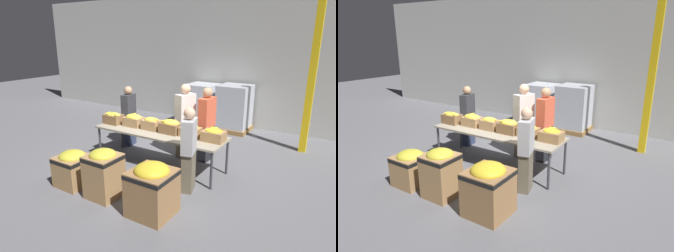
% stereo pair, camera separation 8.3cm
% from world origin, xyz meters
% --- Properties ---
extents(ground_plane, '(30.00, 30.00, 0.00)m').
position_xyz_m(ground_plane, '(0.00, 0.00, 0.00)').
color(ground_plane, slate).
extents(wall_back, '(16.00, 0.08, 4.00)m').
position_xyz_m(wall_back, '(0.00, 3.88, 2.00)').
color(wall_back, '#B7B7B2').
rests_on(wall_back, ground_plane).
extents(sorting_table, '(2.90, 0.88, 0.78)m').
position_xyz_m(sorting_table, '(0.00, 0.00, 0.73)').
color(sorting_table, '#9E937F').
rests_on(sorting_table, ground_plane).
extents(banana_box_0, '(0.44, 0.32, 0.27)m').
position_xyz_m(banana_box_0, '(-1.24, -0.06, 0.91)').
color(banana_box_0, olive).
rests_on(banana_box_0, sorting_table).
extents(banana_box_1, '(0.43, 0.33, 0.28)m').
position_xyz_m(banana_box_1, '(-0.72, 0.04, 0.92)').
color(banana_box_1, tan).
rests_on(banana_box_1, sorting_table).
extents(banana_box_2, '(0.40, 0.27, 0.27)m').
position_xyz_m(banana_box_2, '(-0.23, 0.04, 0.92)').
color(banana_box_2, tan).
rests_on(banana_box_2, sorting_table).
extents(banana_box_3, '(0.43, 0.32, 0.30)m').
position_xyz_m(banana_box_3, '(0.25, 0.05, 0.93)').
color(banana_box_3, olive).
rests_on(banana_box_3, sorting_table).
extents(banana_box_4, '(0.43, 0.29, 0.27)m').
position_xyz_m(banana_box_4, '(0.70, 0.07, 0.91)').
color(banana_box_4, '#A37A4C').
rests_on(banana_box_4, sorting_table).
extents(banana_box_5, '(0.43, 0.32, 0.28)m').
position_xyz_m(banana_box_5, '(1.21, 0.07, 0.91)').
color(banana_box_5, '#A37A4C').
rests_on(banana_box_5, sorting_table).
extents(volunteer_0, '(0.35, 0.51, 1.71)m').
position_xyz_m(volunteer_0, '(0.19, 0.77, 0.85)').
color(volunteer_0, '#6B604C').
rests_on(volunteer_0, ground_plane).
extents(volunteer_1, '(0.31, 0.46, 1.56)m').
position_xyz_m(volunteer_1, '(1.05, -0.62, 0.77)').
color(volunteer_1, '#6B604C').
rests_on(volunteer_1, ground_plane).
extents(volunteer_2, '(0.27, 0.44, 1.53)m').
position_xyz_m(volunteer_2, '(-1.39, 0.68, 0.76)').
color(volunteer_2, '#2D3856').
rests_on(volunteer_2, ground_plane).
extents(volunteer_3, '(0.25, 0.46, 1.67)m').
position_xyz_m(volunteer_3, '(0.71, 0.83, 0.83)').
color(volunteer_3, black).
rests_on(volunteer_3, ground_plane).
extents(donation_bin_0, '(0.57, 0.57, 0.69)m').
position_xyz_m(donation_bin_0, '(-0.88, -1.61, 0.36)').
color(donation_bin_0, '#A37A4C').
rests_on(donation_bin_0, ground_plane).
extents(donation_bin_1, '(0.54, 0.54, 0.88)m').
position_xyz_m(donation_bin_1, '(-0.09, -1.61, 0.47)').
color(donation_bin_1, '#A37A4C').
rests_on(donation_bin_1, ground_plane).
extents(donation_bin_2, '(0.66, 0.66, 0.87)m').
position_xyz_m(donation_bin_2, '(0.94, -1.61, 0.46)').
color(donation_bin_2, olive).
rests_on(donation_bin_2, ground_plane).
extents(support_pillar, '(0.16, 0.16, 4.00)m').
position_xyz_m(support_pillar, '(2.50, 2.58, 2.00)').
color(support_pillar, yellow).
rests_on(support_pillar, ground_plane).
extents(pallet_stack_0, '(0.94, 0.94, 1.30)m').
position_xyz_m(pallet_stack_0, '(-0.61, 3.31, 0.64)').
color(pallet_stack_0, olive).
rests_on(pallet_stack_0, ground_plane).
extents(pallet_stack_1, '(0.95, 0.95, 1.36)m').
position_xyz_m(pallet_stack_1, '(0.45, 3.28, 0.67)').
color(pallet_stack_1, olive).
rests_on(pallet_stack_1, ground_plane).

